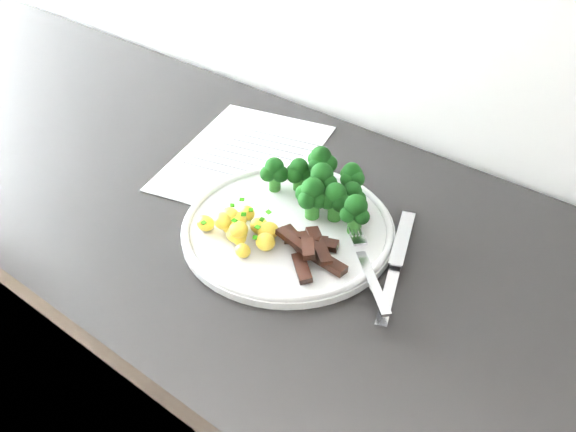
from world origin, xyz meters
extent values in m
cube|color=black|center=(-0.07, 1.67, 0.47)|extent=(2.49, 0.62, 0.93)
cube|color=white|center=(-0.19, 1.77, 0.93)|extent=(0.29, 0.35, 0.00)
cube|color=slate|center=(-0.16, 1.86, 0.94)|extent=(0.14, 0.04, 0.00)
cube|color=slate|center=(-0.17, 1.84, 0.94)|extent=(0.14, 0.04, 0.00)
cube|color=slate|center=(-0.17, 1.82, 0.94)|extent=(0.13, 0.04, 0.00)
cube|color=slate|center=(-0.18, 1.79, 0.94)|extent=(0.13, 0.04, 0.00)
cube|color=slate|center=(-0.18, 1.77, 0.94)|extent=(0.12, 0.03, 0.00)
cube|color=slate|center=(-0.19, 1.75, 0.94)|extent=(0.12, 0.03, 0.00)
cube|color=slate|center=(-0.20, 1.73, 0.94)|extent=(0.11, 0.03, 0.00)
cube|color=slate|center=(-0.20, 1.71, 0.94)|extent=(0.11, 0.03, 0.00)
cylinder|color=silver|center=(0.00, 1.66, 0.94)|extent=(0.31, 0.31, 0.01)
torus|color=silver|center=(0.00, 1.66, 0.94)|extent=(0.30, 0.30, 0.01)
cylinder|color=#25631C|center=(0.00, 1.73, 0.97)|extent=(0.02, 0.02, 0.03)
sphere|color=black|center=(0.02, 1.73, 0.99)|extent=(0.03, 0.03, 0.03)
sphere|color=black|center=(0.00, 1.74, 0.99)|extent=(0.03, 0.03, 0.03)
sphere|color=black|center=(0.00, 1.72, 0.99)|extent=(0.02, 0.02, 0.02)
sphere|color=black|center=(0.00, 1.73, 1.00)|extent=(0.03, 0.03, 0.03)
cylinder|color=#25631C|center=(0.05, 1.74, 0.96)|extent=(0.02, 0.02, 0.02)
sphere|color=black|center=(0.06, 1.74, 0.98)|extent=(0.02, 0.02, 0.02)
sphere|color=black|center=(0.04, 1.75, 0.98)|extent=(0.02, 0.02, 0.02)
sphere|color=black|center=(0.05, 1.73, 0.98)|extent=(0.03, 0.03, 0.03)
sphere|color=black|center=(0.05, 1.74, 0.98)|extent=(0.03, 0.03, 0.03)
cylinder|color=#25631C|center=(-0.05, 1.74, 0.96)|extent=(0.02, 0.02, 0.02)
sphere|color=black|center=(-0.04, 1.74, 0.98)|extent=(0.02, 0.02, 0.02)
sphere|color=black|center=(-0.05, 1.75, 0.97)|extent=(0.02, 0.02, 0.02)
sphere|color=black|center=(-0.06, 1.74, 0.97)|extent=(0.02, 0.02, 0.02)
sphere|color=black|center=(-0.05, 1.73, 0.98)|extent=(0.03, 0.03, 0.03)
sphere|color=black|center=(-0.05, 1.74, 0.98)|extent=(0.03, 0.03, 0.03)
cylinder|color=#25631C|center=(0.03, 1.77, 0.97)|extent=(0.02, 0.02, 0.02)
sphere|color=black|center=(0.04, 1.77, 0.99)|extent=(0.03, 0.03, 0.03)
sphere|color=black|center=(0.03, 1.78, 0.98)|extent=(0.02, 0.02, 0.02)
sphere|color=black|center=(0.02, 1.77, 0.98)|extent=(0.02, 0.02, 0.02)
sphere|color=black|center=(0.03, 1.76, 0.99)|extent=(0.02, 0.02, 0.02)
sphere|color=black|center=(0.03, 1.77, 0.99)|extent=(0.03, 0.03, 0.03)
cylinder|color=#25631C|center=(-0.03, 1.77, 0.97)|extent=(0.02, 0.02, 0.03)
sphere|color=black|center=(-0.01, 1.77, 0.99)|extent=(0.03, 0.03, 0.03)
sphere|color=black|center=(-0.03, 1.78, 0.99)|extent=(0.02, 0.02, 0.02)
sphere|color=black|center=(-0.04, 1.77, 0.99)|extent=(0.02, 0.02, 0.02)
sphere|color=black|center=(-0.02, 1.75, 0.99)|extent=(0.03, 0.03, 0.03)
sphere|color=black|center=(-0.03, 1.77, 1.00)|extent=(0.03, 0.03, 0.03)
cylinder|color=#25631C|center=(0.08, 1.71, 0.96)|extent=(0.02, 0.02, 0.03)
sphere|color=black|center=(0.09, 1.70, 0.98)|extent=(0.02, 0.02, 0.02)
sphere|color=black|center=(0.07, 1.72, 0.98)|extent=(0.02, 0.02, 0.02)
sphere|color=black|center=(0.07, 1.70, 0.98)|extent=(0.02, 0.02, 0.02)
sphere|color=black|center=(0.08, 1.71, 0.99)|extent=(0.03, 0.03, 0.03)
cylinder|color=#25631C|center=(-0.08, 1.72, 0.96)|extent=(0.02, 0.02, 0.03)
sphere|color=black|center=(-0.07, 1.72, 0.98)|extent=(0.03, 0.03, 0.03)
sphere|color=black|center=(-0.08, 1.73, 0.98)|extent=(0.02, 0.02, 0.02)
sphere|color=black|center=(-0.08, 1.71, 0.98)|extent=(0.02, 0.02, 0.02)
sphere|color=black|center=(-0.08, 1.72, 0.99)|extent=(0.03, 0.03, 0.03)
cylinder|color=#25631C|center=(0.01, 1.70, 0.96)|extent=(0.02, 0.02, 0.03)
sphere|color=black|center=(0.02, 1.70, 0.98)|extent=(0.03, 0.03, 0.03)
sphere|color=black|center=(0.01, 1.71, 0.98)|extent=(0.02, 0.02, 0.02)
sphere|color=black|center=(0.00, 1.69, 0.98)|extent=(0.03, 0.03, 0.03)
sphere|color=black|center=(0.01, 1.68, 0.98)|extent=(0.03, 0.03, 0.03)
sphere|color=black|center=(0.01, 1.70, 0.99)|extent=(0.03, 0.03, 0.03)
cylinder|color=#25631C|center=(0.04, 1.71, 0.96)|extent=(0.02, 0.02, 0.03)
sphere|color=black|center=(0.05, 1.71, 0.98)|extent=(0.03, 0.03, 0.03)
sphere|color=black|center=(0.03, 1.73, 0.98)|extent=(0.02, 0.02, 0.02)
sphere|color=black|center=(0.03, 1.70, 0.98)|extent=(0.02, 0.02, 0.02)
sphere|color=black|center=(0.04, 1.71, 0.99)|extent=(0.03, 0.03, 0.03)
ellipsoid|color=yellow|center=(-0.07, 1.61, 0.95)|extent=(0.02, 0.02, 0.02)
ellipsoid|color=yellow|center=(-0.01, 1.62, 0.96)|extent=(0.03, 0.03, 0.02)
ellipsoid|color=yellow|center=(-0.01, 1.62, 0.96)|extent=(0.03, 0.03, 0.02)
ellipsoid|color=yellow|center=(-0.06, 1.60, 0.95)|extent=(0.02, 0.02, 0.02)
ellipsoid|color=yellow|center=(-0.04, 1.59, 0.96)|extent=(0.03, 0.03, 0.02)
ellipsoid|color=yellow|center=(-0.04, 1.59, 0.95)|extent=(0.02, 0.02, 0.02)
ellipsoid|color=yellow|center=(-0.03, 1.62, 0.95)|extent=(0.03, 0.03, 0.02)
ellipsoid|color=yellow|center=(0.00, 1.60, 0.96)|extent=(0.03, 0.03, 0.03)
ellipsoid|color=yellow|center=(-0.06, 1.64, 0.95)|extent=(0.02, 0.02, 0.02)
ellipsoid|color=yellow|center=(-0.01, 1.57, 0.95)|extent=(0.02, 0.02, 0.02)
ellipsoid|color=yellow|center=(-0.07, 1.59, 0.97)|extent=(0.02, 0.02, 0.02)
ellipsoid|color=yellow|center=(-0.02, 1.63, 0.95)|extent=(0.02, 0.02, 0.02)
ellipsoid|color=yellow|center=(-0.06, 1.59, 0.97)|extent=(0.03, 0.03, 0.02)
ellipsoid|color=yellow|center=(-0.06, 1.60, 0.97)|extent=(0.03, 0.02, 0.02)
ellipsoid|color=yellow|center=(-0.03, 1.59, 0.97)|extent=(0.03, 0.03, 0.02)
ellipsoid|color=yellow|center=(-0.06, 1.60, 0.97)|extent=(0.03, 0.02, 0.03)
ellipsoid|color=yellow|center=(-0.09, 1.58, 0.95)|extent=(0.03, 0.02, 0.02)
ellipsoid|color=yellow|center=(-0.05, 1.60, 0.97)|extent=(0.03, 0.03, 0.02)
cube|color=#1B6705|center=(-0.08, 1.62, 0.97)|extent=(0.01, 0.01, 0.00)
cube|color=#1B6705|center=(-0.07, 1.60, 0.98)|extent=(0.01, 0.01, 0.00)
cube|color=#1B6705|center=(-0.04, 1.62, 0.98)|extent=(0.01, 0.01, 0.00)
cube|color=#1B6705|center=(-0.07, 1.60, 0.98)|extent=(0.01, 0.01, 0.00)
cube|color=#1B6705|center=(-0.04, 1.60, 0.98)|extent=(0.01, 0.01, 0.00)
cube|color=#1B6705|center=(-0.04, 1.59, 0.98)|extent=(0.01, 0.01, 0.00)
cube|color=#1B6705|center=(-0.06, 1.59, 0.98)|extent=(0.01, 0.01, 0.00)
cube|color=#1B6705|center=(-0.05, 1.60, 0.98)|extent=(0.01, 0.01, 0.00)
cube|color=#1B6705|center=(-0.08, 1.56, 0.98)|extent=(0.01, 0.01, 0.00)
cube|color=#1B6705|center=(-0.07, 1.64, 0.97)|extent=(0.01, 0.01, 0.00)
cube|color=#1B6705|center=(-0.01, 1.60, 0.97)|extent=(0.01, 0.01, 0.00)
cube|color=#1B6705|center=(-0.02, 1.64, 0.97)|extent=(0.01, 0.01, 0.00)
cube|color=#1B6705|center=(0.00, 1.59, 0.97)|extent=(0.01, 0.01, 0.00)
cube|color=#1B6705|center=(-0.02, 1.62, 0.98)|extent=(0.01, 0.01, 0.00)
cube|color=black|center=(0.05, 1.65, 0.95)|extent=(0.07, 0.04, 0.01)
cube|color=black|center=(0.03, 1.64, 0.95)|extent=(0.06, 0.04, 0.01)
cube|color=black|center=(0.04, 1.64, 0.95)|extent=(0.06, 0.05, 0.02)
cube|color=black|center=(0.09, 1.63, 0.95)|extent=(0.06, 0.02, 0.01)
cube|color=black|center=(0.07, 1.60, 0.95)|extent=(0.06, 0.05, 0.01)
cube|color=black|center=(0.07, 1.64, 0.96)|extent=(0.07, 0.05, 0.02)
cube|color=black|center=(0.06, 1.63, 0.96)|extent=(0.05, 0.05, 0.01)
cube|color=black|center=(0.04, 1.62, 0.96)|extent=(0.07, 0.03, 0.01)
cube|color=black|center=(0.04, 1.64, 0.96)|extent=(0.06, 0.03, 0.02)
cube|color=silver|center=(0.16, 1.63, 0.95)|extent=(0.10, 0.10, 0.02)
cube|color=silver|center=(0.10, 1.69, 0.95)|extent=(0.03, 0.03, 0.01)
cylinder|color=silver|center=(0.08, 1.71, 0.96)|extent=(0.03, 0.03, 0.00)
cylinder|color=silver|center=(0.08, 1.71, 0.96)|extent=(0.03, 0.03, 0.00)
cylinder|color=silver|center=(0.08, 1.70, 0.96)|extent=(0.03, 0.03, 0.00)
cylinder|color=silver|center=(0.07, 1.70, 0.96)|extent=(0.03, 0.03, 0.00)
cube|color=silver|center=(0.14, 1.73, 0.95)|extent=(0.06, 0.13, 0.01)
cube|color=silver|center=(0.18, 1.63, 0.94)|extent=(0.05, 0.11, 0.02)
camera|label=1|loc=(0.42, 1.11, 1.51)|focal=38.89mm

